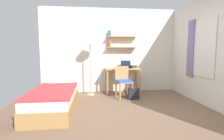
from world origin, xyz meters
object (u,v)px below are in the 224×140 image
Objects in this scene: book_stack at (134,67)px; handbag at (134,93)px; desk at (122,73)px; bed at (55,99)px; standing_lamp at (90,44)px; desk_chair at (123,80)px; water_bottle at (109,65)px; laptop at (126,66)px.

book_stack reaches higher than handbag.
desk is at bearing 104.52° from handbag.
standing_lamp is (0.77, 1.21, 1.25)m from bed.
desk is 0.51m from desk_chair.
water_bottle is (0.56, 0.08, -0.62)m from standing_lamp.
desk_chair is 0.51× the size of standing_lamp.
standing_lamp is 5.48× the size of laptop.
bed is 1.90m from standing_lamp.
laptop is at bearing 71.90° from desk_chair.
desk is 3.39× the size of laptop.
desk_chair reaches higher than desk.
desk is 0.48m from water_bottle.
laptop is (0.12, 0.07, 0.21)m from desk.
handbag is (0.18, -0.70, -0.46)m from desk.
water_bottle reaches higher than desk.
laptop is 0.70× the size of handbag.
bed is 1.88× the size of desk.
bed reaches higher than handbag.
desk_chair is 0.67m from laptop.
water_bottle is at bearing -178.79° from book_stack.
book_stack is (1.31, 0.10, -0.68)m from standing_lamp.
laptop is 1.02m from handbag.
desk is at bearing -150.76° from laptop.
water_bottle is (1.33, 1.29, 0.63)m from bed.
water_bottle is 0.84× the size of book_stack.
laptop is at bearing 29.24° from desk.
desk_chair is at bearing -23.02° from standing_lamp.
laptop is (1.08, 0.17, -0.66)m from standing_lamp.
handbag is (0.24, -0.21, -0.33)m from desk_chair.
desk is 0.25m from laptop.
desk is 2.37× the size of handbag.
desk is at bearing 2.59° from water_bottle.
bed is 9.53× the size of water_bottle.
standing_lamp reaches higher than water_bottle.
laptop is at bearing 8.88° from standing_lamp.
desk is at bearing 6.09° from standing_lamp.
water_bottle reaches higher than desk_chair.
bed is 2.38m from laptop.
book_stack is at bearing 1.21° from water_bottle.
desk is 1.30m from standing_lamp.
standing_lamp is at bearing 57.60° from bed.
laptop is at bearing 94.64° from handbag.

